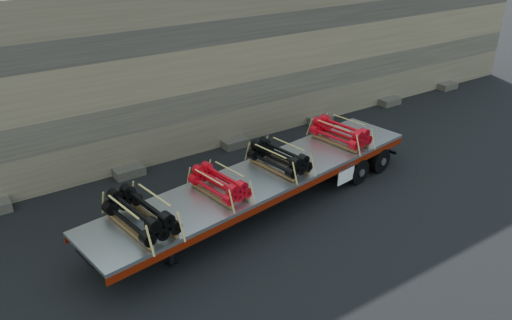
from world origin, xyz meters
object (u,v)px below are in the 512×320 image
(trailer, at_px, (263,191))
(bundle_midrear, at_px, (279,158))
(bundle_rear, at_px, (340,133))
(bundle_front, at_px, (141,214))
(bundle_midfront, at_px, (219,184))

(trailer, height_order, bundle_midrear, bundle_midrear)
(bundle_midrear, bearing_deg, bundle_rear, -0.00)
(trailer, xyz_separation_m, bundle_front, (-4.74, -0.70, 1.09))
(bundle_midfront, relative_size, bundle_rear, 0.91)
(trailer, distance_m, bundle_midfront, 2.18)
(trailer, distance_m, bundle_rear, 4.27)
(trailer, relative_size, bundle_midfront, 6.49)
(trailer, height_order, bundle_rear, bundle_rear)
(trailer, height_order, bundle_front, bundle_front)
(trailer, relative_size, bundle_rear, 5.89)
(trailer, xyz_separation_m, bundle_midfront, (-1.91, -0.28, 1.02))
(bundle_midfront, relative_size, bundle_midrear, 0.93)
(bundle_rear, bearing_deg, bundle_midrear, 180.00)
(bundle_front, height_order, bundle_midrear, bundle_front)
(trailer, xyz_separation_m, bundle_rear, (4.10, 0.60, 1.06))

